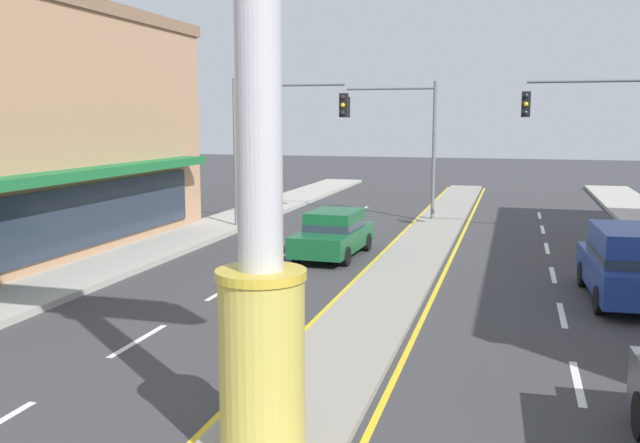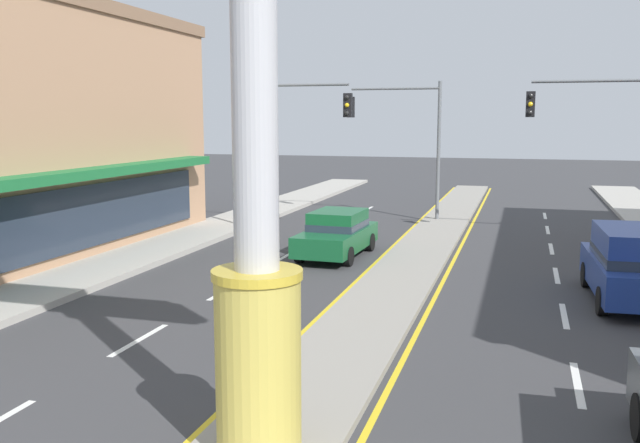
{
  "view_description": "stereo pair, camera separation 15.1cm",
  "coord_description": "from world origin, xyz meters",
  "views": [
    {
      "loc": [
        3.11,
        -3.14,
        4.57
      ],
      "look_at": [
        -0.5,
        9.63,
        2.6
      ],
      "focal_mm": 38.89,
      "sensor_mm": 36.0,
      "label": 1
    },
    {
      "loc": [
        3.25,
        -3.1,
        4.57
      ],
      "look_at": [
        -0.5,
        9.63,
        2.6
      ],
      "focal_mm": 38.89,
      "sensor_mm": 36.0,
      "label": 2
    }
  ],
  "objects": [
    {
      "name": "median_strip",
      "position": [
        0.0,
        18.0,
        0.07
      ],
      "size": [
        2.01,
        52.0,
        0.14
      ],
      "primitive_type": "cube",
      "color": "gray",
      "rests_on": "ground"
    },
    {
      "name": "sidewalk_left",
      "position": [
        -8.93,
        16.0,
        0.09
      ],
      "size": [
        2.64,
        60.0,
        0.18
      ],
      "primitive_type": "cube",
      "color": "#ADA89E",
      "rests_on": "ground"
    },
    {
      "name": "lane_markings",
      "position": [
        0.0,
        16.65,
        0.0
      ],
      "size": [
        8.75,
        52.0,
        0.01
      ],
      "color": "silver",
      "rests_on": "ground"
    },
    {
      "name": "district_sign",
      "position": [
        0.0,
        5.06,
        4.73
      ],
      "size": [
        6.49,
        1.19,
        8.83
      ],
      "color": "gold",
      "rests_on": "median_strip"
    },
    {
      "name": "traffic_light_left_side",
      "position": [
        -6.24,
        23.35,
        4.25
      ],
      "size": [
        4.86,
        0.46,
        6.2
      ],
      "color": "slate",
      "rests_on": "ground"
    },
    {
      "name": "traffic_light_right_side",
      "position": [
        6.24,
        23.44,
        4.25
      ],
      "size": [
        4.86,
        0.46,
        6.2
      ],
      "color": "slate",
      "rests_on": "ground"
    },
    {
      "name": "traffic_light_median_far",
      "position": [
        -1.89,
        27.7,
        4.19
      ],
      "size": [
        4.2,
        0.46,
        6.2
      ],
      "color": "slate",
      "rests_on": "ground"
    },
    {
      "name": "sedan_near_right_lane",
      "position": [
        -2.65,
        18.96,
        0.79
      ],
      "size": [
        1.98,
        4.37,
        1.53
      ],
      "color": "#14562D",
      "rests_on": "ground"
    },
    {
      "name": "suv_near_left_lane",
      "position": [
        5.96,
        15.3,
        0.98
      ],
      "size": [
        2.13,
        4.68,
        1.9
      ],
      "color": "navy",
      "rests_on": "ground"
    }
  ]
}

